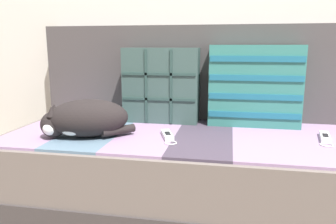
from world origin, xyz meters
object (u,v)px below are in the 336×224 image
throw_pillow_quilted (161,85)px  game_remote_far (325,138)px  sleeping_cat (84,119)px  throw_pillow_striped (254,86)px  couch (231,174)px  game_remote_near (168,136)px

throw_pillow_quilted → game_remote_far: throw_pillow_quilted is taller
sleeping_cat → game_remote_far: size_ratio=1.92×
throw_pillow_quilted → throw_pillow_striped: throw_pillow_striped is taller
sleeping_cat → game_remote_far: 0.99m
sleeping_cat → couch: bearing=15.3°
couch → throw_pillow_striped: throw_pillow_striped is taller
couch → game_remote_near: bearing=-155.6°
couch → game_remote_far: game_remote_far is taller
couch → game_remote_far: size_ratio=10.49×
throw_pillow_striped → game_remote_far: throw_pillow_striped is taller
throw_pillow_quilted → game_remote_near: size_ratio=1.97×
sleeping_cat → game_remote_far: (0.98, 0.14, -0.07)m
sleeping_cat → throw_pillow_striped: bearing=26.0°
couch → game_remote_far: 0.42m
couch → sleeping_cat: sleeping_cat is taller
throw_pillow_striped → game_remote_far: 0.39m
couch → throw_pillow_quilted: throw_pillow_quilted is taller
game_remote_near → game_remote_far: 0.64m
throw_pillow_striped → sleeping_cat: size_ratio=1.12×
throw_pillow_striped → game_remote_near: (-0.36, -0.30, -0.18)m
game_remote_far → couch: bearing=175.4°
throw_pillow_striped → game_remote_far: size_ratio=2.16×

